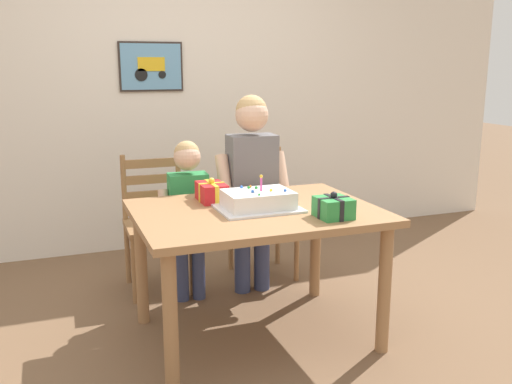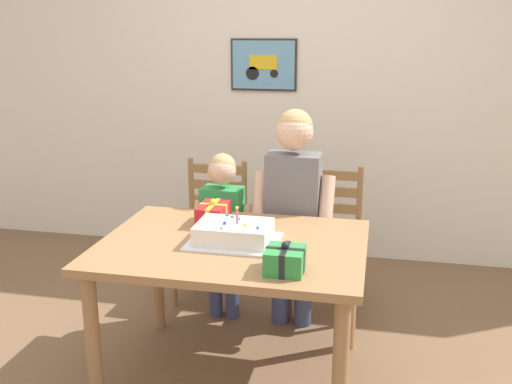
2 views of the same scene
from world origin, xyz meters
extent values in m
plane|color=brown|center=(0.00, 0.00, 0.00)|extent=(20.00, 20.00, 0.00)
cube|color=silver|center=(0.00, 1.87, 1.30)|extent=(6.40, 0.08, 2.60)
cube|color=#332823|center=(-0.21, 1.82, 1.50)|extent=(0.51, 0.02, 0.39)
cube|color=#669EC6|center=(-0.21, 1.81, 1.50)|extent=(0.48, 0.01, 0.36)
cube|color=gold|center=(-0.21, 1.81, 1.52)|extent=(0.22, 0.01, 0.11)
cylinder|color=black|center=(-0.30, 1.81, 1.44)|extent=(0.10, 0.01, 0.10)
cylinder|color=black|center=(-0.13, 1.81, 1.44)|extent=(0.06, 0.01, 0.06)
cube|color=#9E7047|center=(0.00, 0.00, 0.73)|extent=(1.31, 0.97, 0.04)
cylinder|color=#9E7047|center=(-0.57, -0.41, 0.35)|extent=(0.07, 0.07, 0.71)
cylinder|color=#9E7047|center=(0.57, -0.41, 0.35)|extent=(0.07, 0.07, 0.71)
cylinder|color=#9E7047|center=(-0.57, 0.41, 0.35)|extent=(0.07, 0.07, 0.71)
cylinder|color=#9E7047|center=(0.57, 0.41, 0.35)|extent=(0.07, 0.07, 0.71)
cube|color=silver|center=(0.01, -0.01, 0.76)|extent=(0.44, 0.34, 0.01)
cube|color=white|center=(0.01, -0.01, 0.81)|extent=(0.36, 0.26, 0.09)
cylinder|color=#E04C9E|center=(0.03, -0.01, 0.89)|extent=(0.01, 0.01, 0.07)
sphere|color=yellow|center=(0.03, -0.01, 0.93)|extent=(0.02, 0.02, 0.02)
sphere|color=yellow|center=(0.07, -0.04, 0.86)|extent=(0.02, 0.02, 0.02)
sphere|color=orange|center=(0.00, 0.09, 0.86)|extent=(0.01, 0.01, 0.01)
sphere|color=blue|center=(-0.03, -0.03, 0.86)|extent=(0.02, 0.02, 0.02)
sphere|color=blue|center=(-0.05, 0.10, 0.86)|extent=(0.02, 0.02, 0.02)
sphere|color=green|center=(-0.02, 0.07, 0.86)|extent=(0.02, 0.02, 0.02)
sphere|color=green|center=(-0.02, -0.11, 0.86)|extent=(0.01, 0.01, 0.01)
sphere|color=blue|center=(0.14, -0.07, 0.86)|extent=(0.02, 0.02, 0.02)
sphere|color=green|center=(0.02, 0.05, 0.86)|extent=(0.02, 0.02, 0.02)
cube|color=#2D8E42|center=(0.31, -0.30, 0.80)|extent=(0.17, 0.18, 0.10)
cube|color=black|center=(0.31, -0.30, 0.80)|extent=(0.17, 0.02, 0.11)
cube|color=black|center=(0.31, -0.30, 0.80)|extent=(0.02, 0.18, 0.11)
sphere|color=black|center=(0.31, -0.30, 0.87)|extent=(0.04, 0.04, 0.04)
cube|color=red|center=(-0.17, 0.26, 0.80)|extent=(0.14, 0.22, 0.10)
cube|color=yellow|center=(-0.17, 0.26, 0.80)|extent=(0.15, 0.02, 0.11)
cube|color=yellow|center=(-0.17, 0.26, 0.80)|extent=(0.02, 0.22, 0.11)
sphere|color=yellow|center=(-0.17, 0.26, 0.87)|extent=(0.04, 0.04, 0.04)
cube|color=#996B42|center=(-0.38, 0.88, 0.45)|extent=(0.43, 0.43, 0.04)
cylinder|color=#996B42|center=(-0.20, 0.68, 0.21)|extent=(0.04, 0.04, 0.43)
cylinder|color=#996B42|center=(-0.58, 0.69, 0.21)|extent=(0.04, 0.04, 0.43)
cylinder|color=#996B42|center=(-0.19, 1.06, 0.21)|extent=(0.04, 0.04, 0.43)
cylinder|color=#996B42|center=(-0.57, 1.07, 0.21)|extent=(0.04, 0.04, 0.43)
cylinder|color=#996B42|center=(-0.19, 1.06, 0.70)|extent=(0.04, 0.04, 0.45)
cylinder|color=#996B42|center=(-0.57, 1.07, 0.70)|extent=(0.04, 0.04, 0.45)
cube|color=#996B42|center=(-0.38, 1.07, 0.63)|extent=(0.36, 0.03, 0.06)
cube|color=#996B42|center=(-0.38, 1.07, 0.74)|extent=(0.36, 0.03, 0.06)
cube|color=#996B42|center=(-0.38, 1.07, 0.85)|extent=(0.36, 0.03, 0.06)
cube|color=#996B42|center=(0.38, 0.88, 0.45)|extent=(0.43, 0.43, 0.04)
cylinder|color=#996B42|center=(0.57, 0.68, 0.21)|extent=(0.04, 0.04, 0.43)
cylinder|color=#996B42|center=(0.19, 0.69, 0.21)|extent=(0.04, 0.04, 0.43)
cylinder|color=#996B42|center=(0.58, 1.06, 0.21)|extent=(0.04, 0.04, 0.43)
cylinder|color=#996B42|center=(0.20, 1.07, 0.21)|extent=(0.04, 0.04, 0.43)
cylinder|color=#996B42|center=(0.58, 1.06, 0.70)|extent=(0.04, 0.04, 0.45)
cylinder|color=#996B42|center=(0.20, 1.07, 0.70)|extent=(0.04, 0.04, 0.45)
cube|color=#996B42|center=(0.39, 1.07, 0.63)|extent=(0.36, 0.04, 0.06)
cube|color=#996B42|center=(0.39, 1.07, 0.74)|extent=(0.36, 0.04, 0.06)
cube|color=#996B42|center=(0.39, 1.07, 0.85)|extent=(0.36, 0.04, 0.06)
cylinder|color=#38426B|center=(0.28, 0.63, 0.25)|extent=(0.11, 0.11, 0.50)
cylinder|color=#38426B|center=(0.14, 0.63, 0.25)|extent=(0.11, 0.11, 0.50)
cube|color=slate|center=(0.21, 0.63, 0.79)|extent=(0.32, 0.20, 0.57)
cylinder|color=#E0B293|center=(0.40, 0.59, 0.77)|extent=(0.09, 0.24, 0.38)
cylinder|color=#E0B293|center=(0.01, 0.60, 0.77)|extent=(0.09, 0.24, 0.38)
sphere|color=#E0B293|center=(0.21, 0.63, 1.20)|extent=(0.21, 0.21, 0.21)
sphere|color=tan|center=(0.21, 0.64, 1.23)|extent=(0.20, 0.20, 0.20)
cylinder|color=#38426B|center=(-0.17, 0.63, 0.20)|extent=(0.08, 0.08, 0.40)
cylinder|color=#38426B|center=(-0.28, 0.63, 0.20)|extent=(0.08, 0.08, 0.40)
cube|color=#2D934C|center=(-0.22, 0.63, 0.62)|extent=(0.25, 0.17, 0.45)
cylinder|color=#E0B293|center=(-0.07, 0.59, 0.61)|extent=(0.08, 0.19, 0.30)
cylinder|color=#E0B293|center=(-0.38, 0.61, 0.61)|extent=(0.08, 0.19, 0.30)
sphere|color=#E0B293|center=(-0.22, 0.63, 0.95)|extent=(0.17, 0.17, 0.17)
sphere|color=tan|center=(-0.22, 0.64, 0.97)|extent=(0.16, 0.16, 0.16)
camera|label=1|loc=(-1.04, -2.77, 1.52)|focal=39.34mm
camera|label=2|loc=(0.68, -2.62, 1.77)|focal=40.86mm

